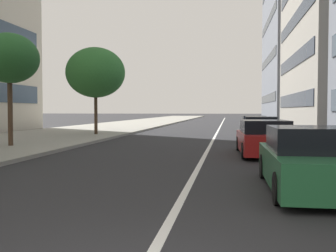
% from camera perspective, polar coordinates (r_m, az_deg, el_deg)
% --- Properties ---
extents(sidewalk_right_plaza, '(160.00, 9.20, 0.15)m').
position_cam_1_polar(sidewalk_right_plaza, '(35.14, -10.49, -0.48)').
color(sidewalk_right_plaza, gray).
rests_on(sidewalk_right_plaza, ground).
extents(lane_centre_stripe, '(110.00, 0.16, 0.01)m').
position_cam_1_polar(lane_centre_stripe, '(38.18, 7.44, -0.35)').
color(lane_centre_stripe, silver).
rests_on(lane_centre_stripe, ground).
extents(car_approaching_light, '(4.42, 1.96, 1.40)m').
position_cam_1_polar(car_approaching_light, '(9.13, 20.12, -4.81)').
color(car_approaching_light, '#236038').
rests_on(car_approaching_light, ground).
extents(car_following_behind, '(4.71, 2.06, 1.38)m').
position_cam_1_polar(car_following_behind, '(15.86, 13.74, -1.76)').
color(car_following_behind, maroon).
rests_on(car_following_behind, ground).
extents(car_lead_in_lane, '(4.53, 2.05, 1.39)m').
position_cam_1_polar(car_lead_in_lane, '(23.60, 13.27, -0.41)').
color(car_lead_in_lane, '#4C515B').
rests_on(car_lead_in_lane, ground).
extents(car_far_down_avenue, '(4.30, 1.96, 1.35)m').
position_cam_1_polar(car_far_down_avenue, '(30.31, 12.32, 0.12)').
color(car_far_down_avenue, silver).
rests_on(car_far_down_avenue, ground).
extents(street_tree_near_plaza_corner, '(2.66, 2.66, 5.10)m').
position_cam_1_polar(street_tree_near_plaza_corner, '(19.38, -22.05, 9.06)').
color(street_tree_near_plaza_corner, '#473323').
rests_on(street_tree_near_plaza_corner, sidewalk_right_plaza).
extents(street_tree_far_plaza, '(3.96, 3.96, 5.82)m').
position_cam_1_polar(street_tree_far_plaza, '(27.02, -10.48, 7.63)').
color(street_tree_far_plaza, '#473323').
rests_on(street_tree_far_plaza, sidewalk_right_plaza).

